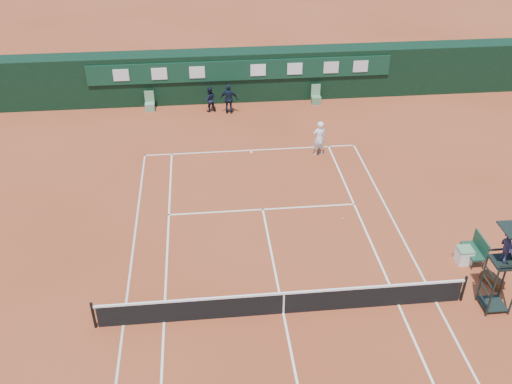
% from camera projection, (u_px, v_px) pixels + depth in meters
% --- Properties ---
extents(ground, '(90.00, 90.00, 0.00)m').
position_uv_depth(ground, '(283.00, 313.00, 19.80)').
color(ground, '#A54627').
rests_on(ground, ground).
extents(court_lines, '(11.05, 23.85, 0.01)m').
position_uv_depth(court_lines, '(283.00, 313.00, 19.80)').
color(court_lines, silver).
rests_on(court_lines, ground).
extents(tennis_net, '(12.90, 0.10, 1.10)m').
position_uv_depth(tennis_net, '(284.00, 302.00, 19.53)').
color(tennis_net, black).
rests_on(tennis_net, ground).
extents(back_wall, '(40.00, 1.65, 3.00)m').
position_uv_depth(back_wall, '(240.00, 75.00, 34.66)').
color(back_wall, black).
rests_on(back_wall, ground).
extents(linesman_chair_left, '(0.55, 0.50, 1.15)m').
position_uv_depth(linesman_chair_left, '(150.00, 105.00, 33.79)').
color(linesman_chair_left, '#62966C').
rests_on(linesman_chair_left, ground).
extents(linesman_chair_right, '(0.55, 0.50, 1.15)m').
position_uv_depth(linesman_chair_right, '(316.00, 98.00, 34.64)').
color(linesman_chair_right, '#548159').
rests_on(linesman_chair_right, ground).
extents(umpire_chair, '(0.96, 0.95, 3.42)m').
position_uv_depth(umpire_chair, '(508.00, 252.00, 18.73)').
color(umpire_chair, black).
rests_on(umpire_chair, ground).
extents(player_bench, '(0.56, 1.20, 1.10)m').
position_uv_depth(player_bench, '(477.00, 248.00, 21.91)').
color(player_bench, '#183D2B').
rests_on(player_bench, ground).
extents(tennis_bag, '(0.64, 0.93, 0.32)m').
position_uv_depth(tennis_bag, '(492.00, 280.00, 21.01)').
color(tennis_bag, black).
rests_on(tennis_bag, ground).
extents(cooler, '(0.57, 0.57, 0.65)m').
position_uv_depth(cooler, '(464.00, 255.00, 21.96)').
color(cooler, white).
rests_on(cooler, ground).
extents(tennis_ball, '(0.07, 0.07, 0.07)m').
position_uv_depth(tennis_ball, '(343.00, 219.00, 24.52)').
color(tennis_ball, '#CED331').
rests_on(tennis_ball, ground).
extents(player, '(0.76, 0.57, 1.88)m').
position_uv_depth(player, '(319.00, 138.00, 28.84)').
color(player, white).
rests_on(player, ground).
extents(ball_kid_left, '(0.81, 0.67, 1.50)m').
position_uv_depth(ball_kid_left, '(210.00, 99.00, 33.43)').
color(ball_kid_left, black).
rests_on(ball_kid_left, ground).
extents(ball_kid_right, '(1.11, 0.61, 1.79)m').
position_uv_depth(ball_kid_right, '(229.00, 99.00, 33.11)').
color(ball_kid_right, black).
rests_on(ball_kid_right, ground).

